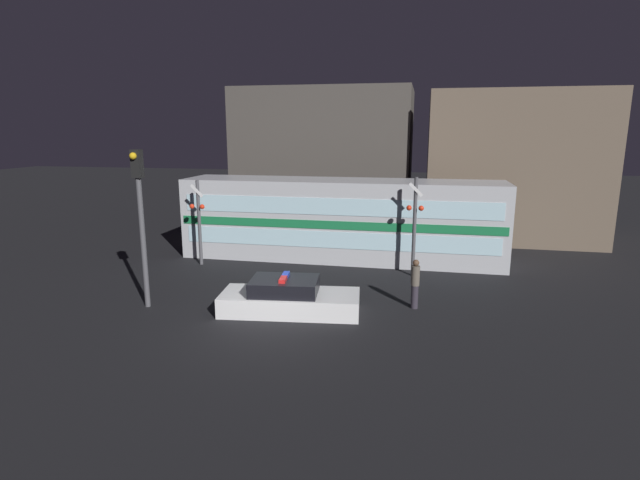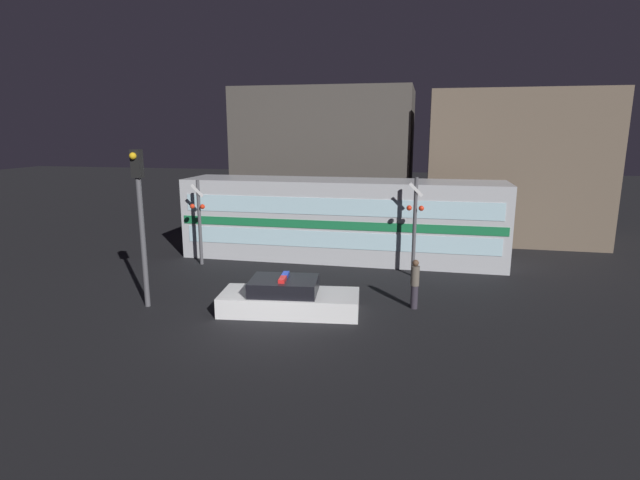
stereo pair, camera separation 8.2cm
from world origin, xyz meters
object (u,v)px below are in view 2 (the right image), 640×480
train (342,220)px  police_car (288,299)px  crossing_signal_near (415,223)px  pedestrian (415,284)px  traffic_light_corner (141,212)px

train → police_car: bearing=-93.9°
crossing_signal_near → police_car: bearing=-127.3°
police_car → pedestrian: (4.05, 1.22, 0.41)m
crossing_signal_near → traffic_light_corner: traffic_light_corner is taller
police_car → pedestrian: size_ratio=2.78×
crossing_signal_near → traffic_light_corner: 10.43m
pedestrian → crossing_signal_near: crossing_signal_near is taller
crossing_signal_near → pedestrian: bearing=-87.7°
crossing_signal_near → traffic_light_corner: (-8.75, -5.57, 1.03)m
train → traffic_light_corner: (-5.37, -7.88, 1.41)m
pedestrian → crossing_signal_near: size_ratio=0.42×
police_car → crossing_signal_near: size_ratio=1.16×
police_car → crossing_signal_near: (3.89, 5.11, 1.75)m
pedestrian → traffic_light_corner: traffic_light_corner is taller
police_car → crossing_signal_near: crossing_signal_near is taller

